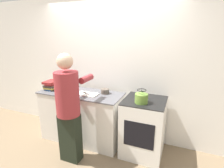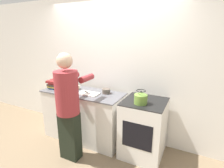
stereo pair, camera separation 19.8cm
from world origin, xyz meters
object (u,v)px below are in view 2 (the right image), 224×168
Objects in this scene: cutting_board at (88,94)px; canister_jar at (69,84)px; oven at (143,128)px; bowl_prep at (76,87)px; knife at (89,93)px; kettle at (141,98)px; person at (68,104)px.

canister_jar is at bearing 166.74° from cutting_board.
bowl_prep is at bearing 178.20° from oven.
cutting_board is 0.39m from bowl_prep.
knife reaches higher than oven.
canister_jar is at bearing -172.26° from knife.
kettle is at bearing 17.97° from knife.
oven is at bearing -1.10° from canister_jar.
kettle is 1.58× the size of bowl_prep.
kettle is (0.98, 0.46, 0.11)m from person.
knife is 1.84× the size of bowl_prep.
oven is 5.57× the size of canister_jar.
person reaches higher than oven.
person is at bearing -51.11° from canister_jar.
canister_jar is at bearing -175.32° from bowl_prep.
canister_jar is at bearing 173.89° from kettle.
person reaches higher than bowl_prep.
cutting_board is (0.03, 0.49, 0.02)m from person.
person is 0.49m from cutting_board.
bowl_prep is (-1.31, 0.17, -0.06)m from kettle.
person is 1.08m from kettle.
bowl_prep reaches higher than knife.
bowl_prep is at bearing 172.56° from kettle.
canister_jar is (-1.47, 0.16, -0.01)m from kettle.
oven is 1.09m from knife.
cutting_board is at bearing -174.49° from oven.
person is 12.92× the size of bowl_prep.
knife is at bearing -12.60° from canister_jar.
knife reaches higher than cutting_board.
person reaches higher than kettle.
person is at bearing -73.65° from knife.
person is 0.50m from knife.
person is at bearing -149.79° from oven.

